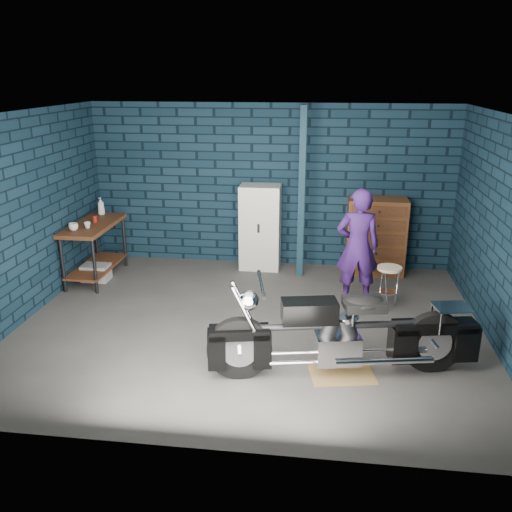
% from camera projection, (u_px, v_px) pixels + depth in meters
% --- Properties ---
extents(ground, '(6.00, 6.00, 0.00)m').
position_uv_depth(ground, '(250.00, 325.00, 7.13)').
color(ground, '#4B4846').
rests_on(ground, ground).
extents(room_walls, '(6.02, 5.01, 2.71)m').
position_uv_depth(room_walls, '(255.00, 174.00, 7.03)').
color(room_walls, '#0E212F').
rests_on(room_walls, ground).
extents(support_post, '(0.10, 0.10, 2.70)m').
position_uv_depth(support_post, '(302.00, 194.00, 8.45)').
color(support_post, '#122C39').
rests_on(support_post, ground).
extents(workbench, '(0.60, 1.40, 0.91)m').
position_uv_depth(workbench, '(95.00, 251.00, 8.62)').
color(workbench, brown).
rests_on(workbench, ground).
extents(drip_mat, '(0.79, 0.65, 0.01)m').
position_uv_depth(drip_mat, '(342.00, 373.00, 5.99)').
color(drip_mat, brown).
rests_on(drip_mat, ground).
extents(motorcycle, '(2.60, 1.16, 1.11)m').
position_uv_depth(motorcycle, '(344.00, 328.00, 5.81)').
color(motorcycle, black).
rests_on(motorcycle, ground).
extents(person, '(0.64, 0.45, 1.67)m').
position_uv_depth(person, '(358.00, 247.00, 7.60)').
color(person, '#3C1B67').
rests_on(person, ground).
extents(storage_bin, '(0.42, 0.30, 0.26)m').
position_uv_depth(storage_bin, '(96.00, 272.00, 8.63)').
color(storage_bin, '#95989D').
rests_on(storage_bin, ground).
extents(locker, '(0.66, 0.47, 1.42)m').
position_uv_depth(locker, '(260.00, 227.00, 9.01)').
color(locker, silver).
rests_on(locker, ground).
extents(tool_chest, '(0.93, 0.52, 1.25)m').
position_uv_depth(tool_chest, '(376.00, 236.00, 8.80)').
color(tool_chest, brown).
rests_on(tool_chest, ground).
extents(shop_stool, '(0.41, 0.41, 0.61)m').
position_uv_depth(shop_stool, '(388.00, 288.00, 7.56)').
color(shop_stool, beige).
rests_on(shop_stool, ground).
extents(cup_a, '(0.17, 0.17, 0.11)m').
position_uv_depth(cup_a, '(73.00, 227.00, 8.09)').
color(cup_a, beige).
rests_on(cup_a, workbench).
extents(cup_b, '(0.11, 0.11, 0.09)m').
position_uv_depth(cup_b, '(87.00, 225.00, 8.22)').
color(cup_b, beige).
rests_on(cup_b, workbench).
extents(mug_red, '(0.09, 0.09, 0.10)m').
position_uv_depth(mug_red, '(95.00, 219.00, 8.53)').
color(mug_red, maroon).
rests_on(mug_red, workbench).
extents(bottle, '(0.13, 0.13, 0.29)m').
position_uv_depth(bottle, '(101.00, 206.00, 8.96)').
color(bottle, '#95989D').
rests_on(bottle, workbench).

